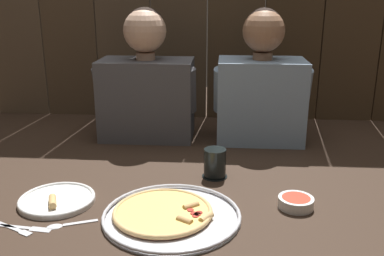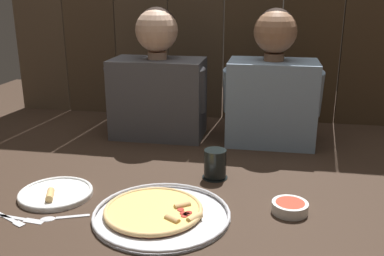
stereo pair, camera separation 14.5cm
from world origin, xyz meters
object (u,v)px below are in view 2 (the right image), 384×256
Objects in this scene: dinner_plate at (56,193)px; diner_right at (272,86)px; pizza_tray at (159,212)px; dipping_bowl at (290,207)px; drinking_glass at (215,164)px; diner_left at (158,82)px.

dinner_plate is 0.95m from diner_right.
dipping_bowl reaches higher than pizza_tray.
dinner_plate is 0.53m from drinking_glass.
drinking_glass reaches higher than dipping_bowl.
dinner_plate is at bearing 169.79° from pizza_tray.
diner_left is 1.00× the size of diner_right.
diner_left is at bearing 126.46° from drinking_glass.
dinner_plate is (-0.35, 0.06, -0.00)m from pizza_tray.
diner_right reaches higher than drinking_glass.
dinner_plate is at bearing -135.55° from diner_right.
pizza_tray is 0.71× the size of diner_right.
diner_right is (0.18, 0.41, 0.19)m from drinking_glass.
diner_left is (-0.31, 0.41, 0.19)m from drinking_glass.
dipping_bowl is (0.37, 0.09, 0.01)m from pizza_tray.
diner_right reaches higher than pizza_tray.
dinner_plate is at bearing -104.74° from diner_left.
drinking_glass is at bearing -53.54° from diner_left.
pizza_tray is at bearing -75.53° from diner_left.
dipping_bowl is at bearing 1.81° from dinner_plate.
dipping_bowl is at bearing -48.34° from diner_left.
diner_right is at bearing 66.42° from drinking_glass.
pizza_tray is at bearing -113.28° from diner_right.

